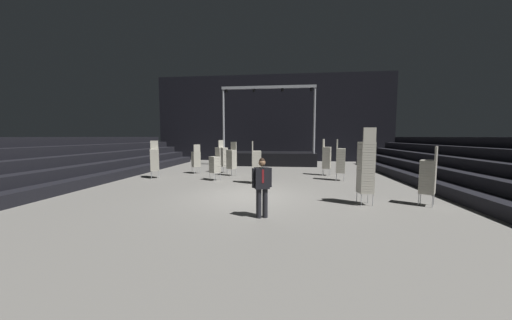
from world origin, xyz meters
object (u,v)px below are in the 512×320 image
(chair_stack_front_right, at_px, (232,159))
(chair_stack_rear_centre, at_px, (366,167))
(chair_stack_aisle_right, at_px, (196,159))
(stage_riser, at_px, (269,157))
(chair_stack_mid_centre, at_px, (215,164))
(man_with_tie, at_px, (262,184))
(chair_stack_mid_left, at_px, (223,156))
(chair_stack_aisle_left, at_px, (428,176))
(chair_stack_mid_right, at_px, (341,160))
(chair_stack_front_left, at_px, (327,157))
(chair_stack_rear_right, at_px, (256,162))
(chair_stack_rear_left, at_px, (155,159))

(chair_stack_front_right, height_order, chair_stack_rear_centre, chair_stack_rear_centre)
(chair_stack_aisle_right, bearing_deg, stage_riser, 12.81)
(chair_stack_mid_centre, relative_size, chair_stack_rear_centre, 0.67)
(stage_riser, height_order, man_with_tie, stage_riser)
(chair_stack_mid_left, distance_m, chair_stack_aisle_left, 11.03)
(chair_stack_mid_left, relative_size, chair_stack_aisle_left, 1.04)
(chair_stack_mid_right, height_order, chair_stack_mid_centre, chair_stack_mid_right)
(chair_stack_front_left, xyz_separation_m, chair_stack_mid_right, (0.45, -1.77, 0.00))
(chair_stack_front_left, bearing_deg, chair_stack_rear_centre, 20.59)
(chair_stack_rear_right, bearing_deg, chair_stack_aisle_left, 52.73)
(chair_stack_mid_left, relative_size, chair_stack_mid_centre, 1.20)
(stage_riser, relative_size, chair_stack_mid_right, 3.46)
(chair_stack_aisle_left, relative_size, chair_stack_aisle_right, 1.09)
(chair_stack_mid_centre, bearing_deg, chair_stack_mid_right, -136.56)
(man_with_tie, bearing_deg, chair_stack_mid_right, -136.02)
(chair_stack_mid_centre, xyz_separation_m, chair_stack_rear_centre, (6.30, -4.17, 0.42))
(stage_riser, height_order, chair_stack_mid_right, stage_riser)
(chair_stack_front_right, relative_size, chair_stack_mid_centre, 1.15)
(chair_stack_mid_right, distance_m, chair_stack_rear_right, 4.42)
(chair_stack_rear_right, bearing_deg, chair_stack_front_right, -152.10)
(chair_stack_rear_left, height_order, chair_stack_rear_right, same)
(chair_stack_mid_left, bearing_deg, chair_stack_rear_right, 68.28)
(chair_stack_aisle_left, xyz_separation_m, chair_stack_aisle_right, (-10.17, 6.42, -0.08))
(chair_stack_front_left, relative_size, chair_stack_rear_right, 1.04)
(chair_stack_rear_centre, height_order, chair_stack_aisle_left, chair_stack_rear_centre)
(chair_stack_aisle_right, bearing_deg, chair_stack_rear_centre, -79.89)
(chair_stack_rear_centre, xyz_separation_m, chair_stack_aisle_left, (1.99, 0.13, -0.29))
(stage_riser, height_order, chair_stack_rear_right, stage_riser)
(chair_stack_aisle_left, bearing_deg, chair_stack_rear_right, 93.65)
(chair_stack_rear_left, xyz_separation_m, chair_stack_rear_right, (5.72, -0.98, 0.00))
(chair_stack_front_right, xyz_separation_m, chair_stack_rear_centre, (5.80, -5.91, 0.29))
(man_with_tie, relative_size, chair_stack_mid_right, 0.79)
(chair_stack_mid_right, height_order, chair_stack_aisle_left, chair_stack_mid_right)
(chair_stack_aisle_left, bearing_deg, chair_stack_mid_right, 54.12)
(chair_stack_mid_right, height_order, chair_stack_rear_left, chair_stack_mid_right)
(chair_stack_mid_centre, distance_m, chair_stack_rear_left, 3.49)
(chair_stack_front_right, distance_m, chair_stack_rear_centre, 8.28)
(chair_stack_mid_right, height_order, chair_stack_rear_centre, chair_stack_rear_centre)
(chair_stack_mid_centre, xyz_separation_m, chair_stack_aisle_right, (-1.88, 2.38, 0.04))
(chair_stack_aisle_left, bearing_deg, chair_stack_front_right, 86.28)
(man_with_tie, distance_m, chair_stack_rear_centre, 3.75)
(chair_stack_front_right, xyz_separation_m, chair_stack_mid_left, (-0.79, 1.13, 0.04))
(man_with_tie, height_order, chair_stack_rear_centre, chair_stack_rear_centre)
(man_with_tie, height_order, chair_stack_aisle_left, chair_stack_aisle_left)
(chair_stack_rear_centre, bearing_deg, chair_stack_front_right, 127.48)
(chair_stack_rear_left, xyz_separation_m, chair_stack_aisle_left, (11.77, -4.37, -0.04))
(man_with_tie, xyz_separation_m, chair_stack_aisle_right, (-4.90, 8.35, -0.05))
(chair_stack_front_right, relative_size, chair_stack_mid_left, 0.96)
(chair_stack_front_left, xyz_separation_m, chair_stack_rear_right, (-3.76, -3.12, -0.04))
(chair_stack_mid_right, distance_m, chair_stack_aisle_left, 5.09)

